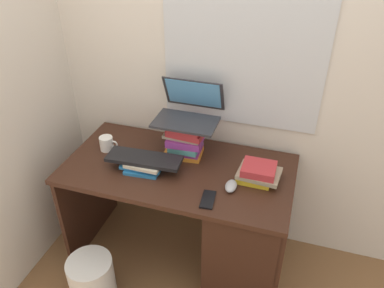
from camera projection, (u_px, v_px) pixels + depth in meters
name	position (u px, v px, depth m)	size (l,w,h in m)	color
ground_plane	(180.00, 254.00, 2.57)	(6.00, 6.00, 0.00)	brown
wall_back	(199.00, 47.00, 2.17)	(6.00, 0.06, 2.60)	silver
wall_left	(22.00, 53.00, 2.09)	(0.05, 6.00, 2.60)	beige
desk	(230.00, 224.00, 2.25)	(1.30, 0.67, 0.72)	#381E14
book_stack_tall	(186.00, 139.00, 2.23)	(0.25, 0.19, 0.21)	orange
book_stack_keyboard_riser	(144.00, 164.00, 2.15)	(0.24, 0.18, 0.06)	#2672B2
book_stack_side	(257.00, 172.00, 2.06)	(0.23, 0.19, 0.10)	yellow
laptop	(189.00, 110.00, 2.20)	(0.36, 0.31, 0.22)	#2D2D33
keyboard	(144.00, 159.00, 2.13)	(0.42, 0.14, 0.02)	black
computer_mouse	(231.00, 186.00, 2.01)	(0.06, 0.10, 0.04)	#A5A8AD
mug	(107.00, 143.00, 2.31)	(0.12, 0.08, 0.09)	white
cell_phone	(208.00, 199.00, 1.94)	(0.07, 0.14, 0.01)	black
wastebasket	(92.00, 280.00, 2.22)	(0.26, 0.26, 0.30)	silver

